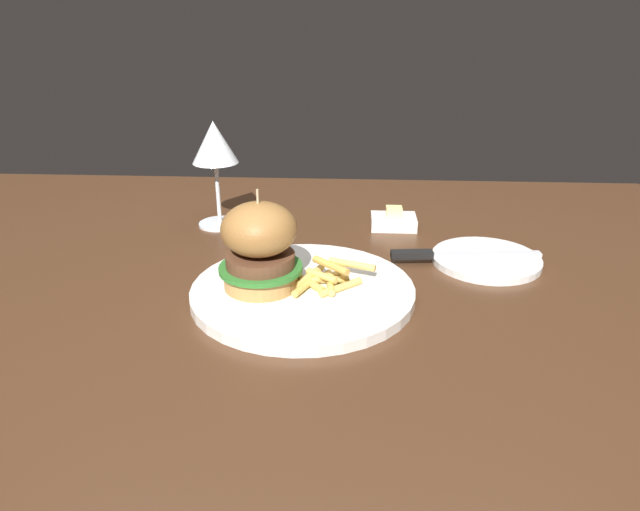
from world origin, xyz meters
TOP-DOWN VIEW (x-y plane):
  - dining_table at (0.00, 0.00)m, footprint 1.39×0.93m
  - main_plate at (0.04, -0.09)m, footprint 0.28×0.28m
  - burger_sandwich at (-0.02, -0.09)m, footprint 0.10×0.10m
  - fries_pile at (0.07, -0.08)m, footprint 0.10×0.09m
  - wine_glass at (-0.13, 0.17)m, footprint 0.07×0.07m
  - bread_plate at (0.29, 0.03)m, footprint 0.15×0.15m
  - table_knife at (0.24, 0.03)m, footprint 0.22×0.04m
  - butter_dish at (0.17, 0.17)m, footprint 0.07×0.06m

SIDE VIEW (x-z plane):
  - dining_table at x=0.00m, z-range 0.29..1.03m
  - bread_plate at x=0.29m, z-range 0.74..0.75m
  - main_plate at x=0.04m, z-range 0.74..0.75m
  - butter_dish at x=0.17m, z-range 0.73..0.77m
  - table_knife at x=0.24m, z-range 0.75..0.76m
  - fries_pile at x=0.07m, z-range 0.75..0.78m
  - burger_sandwich at x=-0.02m, z-range 0.75..0.87m
  - wine_glass at x=-0.13m, z-range 0.79..0.96m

